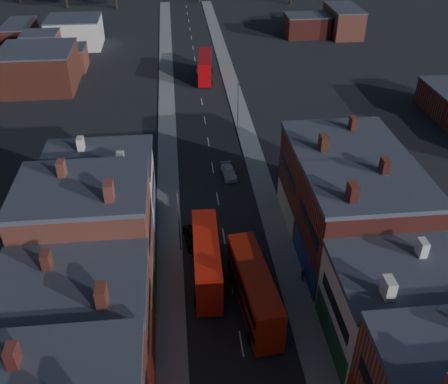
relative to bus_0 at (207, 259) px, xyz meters
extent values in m
cube|color=gray|center=(-3.98, 24.99, -2.64)|extent=(3.00, 200.00, 0.12)
cube|color=gray|center=(9.02, 24.99, -2.64)|extent=(3.00, 200.00, 0.12)
cylinder|color=slate|center=(-2.68, 4.99, 1.30)|extent=(0.16, 0.16, 8.00)
cube|color=slate|center=(-2.68, 4.99, 5.30)|extent=(0.25, 0.70, 0.25)
cylinder|color=slate|center=(7.72, 34.99, 1.30)|extent=(0.16, 0.16, 8.00)
cube|color=slate|center=(7.72, 34.99, 5.30)|extent=(0.25, 0.70, 0.25)
cube|color=red|center=(0.00, 0.00, -0.01)|extent=(2.89, 11.63, 4.63)
cube|color=black|center=(0.00, 0.00, -0.91)|extent=(2.93, 10.70, 0.95)
cube|color=black|center=(0.00, 0.00, 1.09)|extent=(2.93, 10.70, 0.95)
cylinder|color=black|center=(-1.40, -3.67, -2.17)|extent=(0.34, 1.06, 1.05)
cylinder|color=black|center=(1.23, -3.73, -2.17)|extent=(0.34, 1.06, 1.05)
cylinder|color=black|center=(-1.23, 3.73, -2.17)|extent=(0.34, 1.06, 1.05)
cylinder|color=black|center=(1.40, 3.67, -2.17)|extent=(0.34, 1.06, 1.05)
cube|color=#A71C09|center=(4.26, -4.93, 0.06)|extent=(3.91, 12.12, 4.76)
cube|color=black|center=(4.26, -4.93, -0.86)|extent=(3.87, 11.18, 0.97)
cube|color=black|center=(4.26, -4.93, 1.20)|extent=(3.87, 11.18, 0.97)
cylinder|color=black|center=(3.30, -8.86, -2.16)|extent=(0.43, 1.11, 1.08)
cylinder|color=black|center=(5.99, -8.58, -2.16)|extent=(0.43, 1.11, 1.08)
cylinder|color=black|center=(2.52, -1.28, -2.16)|extent=(0.43, 1.11, 1.08)
cylinder|color=black|center=(5.21, -1.00, -2.16)|extent=(0.43, 1.11, 1.08)
cube|color=#B0070C|center=(4.02, 58.42, -0.10)|extent=(3.57, 11.39, 4.48)
cube|color=black|center=(4.02, 58.42, -0.97)|extent=(3.55, 10.50, 0.92)
cube|color=black|center=(4.02, 58.42, 0.97)|extent=(3.55, 10.50, 0.92)
cylinder|color=black|center=(2.42, 54.97, -2.19)|extent=(0.40, 1.04, 1.02)
cylinder|color=black|center=(4.96, 54.73, -2.19)|extent=(0.40, 1.04, 1.02)
cylinder|color=black|center=(3.09, 62.10, -2.19)|extent=(0.40, 1.04, 1.02)
cylinder|color=black|center=(5.62, 61.87, -2.19)|extent=(0.40, 1.04, 1.02)
imported|color=black|center=(-0.94, 6.19, -2.01)|extent=(2.91, 5.21, 1.38)
imported|color=silver|center=(4.62, 20.47, -2.06)|extent=(2.24, 4.53, 1.27)
imported|color=#514A45|center=(10.13, -1.33, -1.81)|extent=(0.71, 0.99, 1.54)
camera|label=1|loc=(-2.23, -39.35, 34.81)|focal=40.00mm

